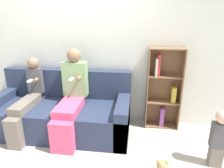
% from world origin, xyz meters
% --- Properties ---
extents(ground_plane, '(14.00, 14.00, 0.00)m').
position_xyz_m(ground_plane, '(0.00, 0.00, 0.00)').
color(ground_plane, '#BCB2A8').
extents(back_wall, '(10.00, 0.06, 2.55)m').
position_xyz_m(back_wall, '(0.00, 1.04, 1.27)').
color(back_wall, silver).
rests_on(back_wall, ground_plane).
extents(couch, '(2.12, 0.91, 0.93)m').
position_xyz_m(couch, '(-0.20, 0.55, 0.30)').
color(couch, '#28334C').
rests_on(couch, ground_plane).
extents(adult_seated, '(0.37, 0.86, 1.31)m').
position_xyz_m(adult_seated, '(-0.00, 0.46, 0.67)').
color(adult_seated, '#DB4C75').
rests_on(adult_seated, ground_plane).
extents(child_seated, '(0.24, 0.87, 1.14)m').
position_xyz_m(child_seated, '(-0.68, 0.41, 0.57)').
color(child_seated, '#70665B').
rests_on(child_seated, ground_plane).
extents(toddler_standing, '(0.19, 0.16, 0.75)m').
position_xyz_m(toddler_standing, '(1.95, 0.01, 0.41)').
color(toddler_standing, '#70665B').
rests_on(toddler_standing, ground_plane).
extents(bookshelf, '(0.53, 0.24, 1.31)m').
position_xyz_m(bookshelf, '(1.38, 0.91, 0.64)').
color(bookshelf, brown).
rests_on(bookshelf, ground_plane).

